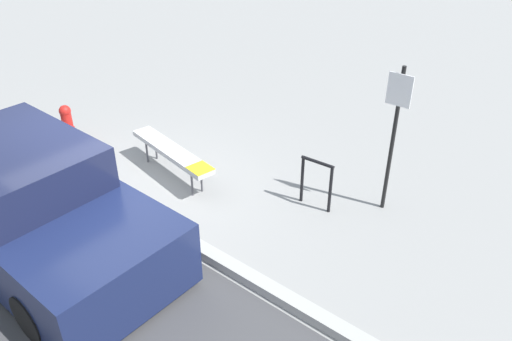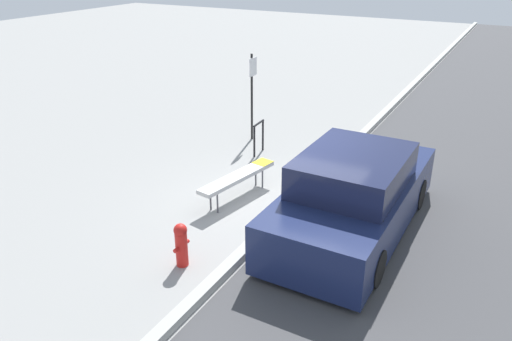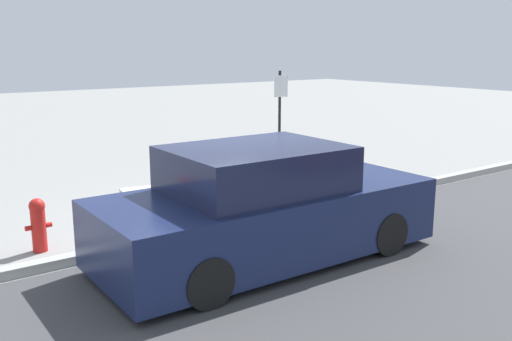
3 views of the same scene
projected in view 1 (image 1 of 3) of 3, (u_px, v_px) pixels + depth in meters
name	position (u px, v px, depth m)	size (l,w,h in m)	color
ground_plane	(123.00, 207.00, 7.85)	(60.00, 60.00, 0.00)	gray
curb	(122.00, 203.00, 7.81)	(60.00, 0.20, 0.13)	#A8A8A3
bench	(172.00, 152.00, 8.39)	(2.07, 0.69, 0.54)	#515156
bike_rack	(316.00, 179.00, 7.61)	(0.55, 0.08, 0.83)	black
sign_post	(394.00, 128.00, 7.12)	(0.36, 0.08, 2.30)	black
fire_hydrant	(67.00, 123.00, 9.51)	(0.36, 0.22, 0.77)	red
parked_car_near	(28.00, 204.00, 6.70)	(4.64, 1.94, 1.56)	black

